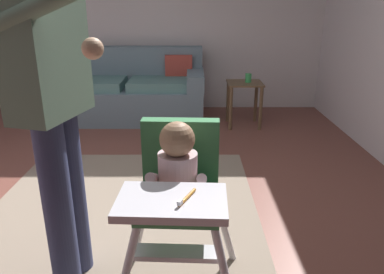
% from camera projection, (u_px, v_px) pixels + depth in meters
% --- Properties ---
extents(ground, '(6.09, 7.18, 0.10)m').
position_uv_depth(ground, '(118.00, 217.00, 2.59)').
color(ground, brown).
extents(wall_far, '(5.29, 0.06, 2.56)m').
position_uv_depth(wall_far, '(152.00, 11.00, 4.80)').
color(wall_far, silver).
rests_on(wall_far, ground).
extents(area_rug, '(1.87, 2.25, 0.01)m').
position_uv_depth(area_rug, '(120.00, 219.00, 2.47)').
color(area_rug, gray).
rests_on(area_rug, ground).
extents(couch, '(1.87, 0.86, 0.86)m').
position_uv_depth(couch, '(130.00, 92.00, 4.63)').
color(couch, slate).
rests_on(couch, ground).
extents(high_chair, '(0.63, 0.75, 0.91)m').
position_uv_depth(high_chair, '(178.00, 183.00, 1.63)').
color(high_chair, silver).
rests_on(high_chair, ground).
extents(adult_standing, '(0.50, 0.58, 1.69)m').
position_uv_depth(adult_standing, '(53.00, 99.00, 1.65)').
color(adult_standing, navy).
rests_on(adult_standing, ground).
extents(toy_ball, '(0.17, 0.17, 0.17)m').
position_uv_depth(toy_ball, '(48.00, 159.00, 3.23)').
color(toy_ball, '#284CB7').
rests_on(toy_ball, ground).
extents(side_table, '(0.40, 0.40, 0.52)m').
position_uv_depth(side_table, '(244.00, 94.00, 4.29)').
color(side_table, brown).
rests_on(side_table, ground).
extents(sippy_cup, '(0.07, 0.07, 0.10)m').
position_uv_depth(sippy_cup, '(249.00, 78.00, 4.22)').
color(sippy_cup, green).
rests_on(sippy_cup, side_table).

